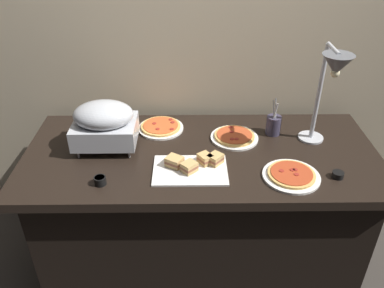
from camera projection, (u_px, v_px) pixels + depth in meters
name	position (u px, v px, depth m)	size (l,w,h in m)	color
ground_plane	(200.00, 251.00, 2.52)	(8.00, 8.00, 0.00)	#38332D
back_wall	(200.00, 42.00, 2.30)	(4.40, 0.04, 2.40)	#C6B593
buffet_table	(201.00, 205.00, 2.31)	(1.90, 0.84, 0.76)	black
chafing_dish	(104.00, 123.00, 2.08)	(0.33, 0.26, 0.26)	#B7BABF
heat_lamp	(332.00, 75.00, 1.88)	(0.15, 0.30, 0.56)	#B7BABF
pizza_plate_front	(291.00, 175.00, 1.91)	(0.28, 0.28, 0.03)	white
pizza_plate_center	(234.00, 137.00, 2.22)	(0.27, 0.27, 0.03)	white
pizza_plate_raised_stand	(161.00, 127.00, 2.31)	(0.27, 0.27, 0.03)	white
sandwich_platter	(193.00, 166.00, 1.97)	(0.37, 0.25, 0.06)	white
sauce_cup_near	(100.00, 180.00, 1.86)	(0.06, 0.06, 0.04)	black
sauce_cup_far	(338.00, 174.00, 1.91)	(0.06, 0.06, 0.03)	black
utensil_holder	(273.00, 125.00, 2.24)	(0.08, 0.08, 0.23)	#383347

